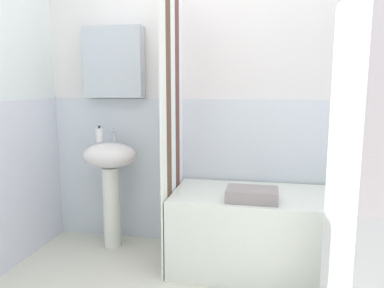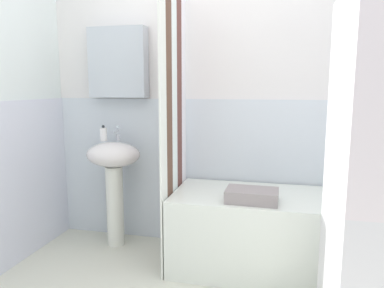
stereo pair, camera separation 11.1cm
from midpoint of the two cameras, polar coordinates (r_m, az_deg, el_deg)
name	(u,v)px [view 2 (the right image)]	position (r m, az deg, el deg)	size (l,w,h in m)	color
wall_back_tiled	(231,107)	(2.90, 7.24, 5.82)	(3.60, 0.18, 2.40)	silver
sink	(114,170)	(2.98, -11.18, -4.10)	(0.44, 0.34, 0.86)	white
faucet	(117,133)	(3.00, -10.70, 1.65)	(0.03, 0.12, 0.12)	silver
soap_dispenser	(104,134)	(3.01, -12.75, 1.52)	(0.06, 0.06, 0.13)	white
bathtub	(278,233)	(2.71, 14.60, -13.49)	(1.48, 0.65, 0.55)	white
shower_curtain	(174,128)	(2.61, -1.62, 2.46)	(0.01, 0.65, 2.00)	white
shampoo_bottle	(373,183)	(2.91, 27.56, -5.51)	(0.07, 0.07, 0.15)	#2F4995
body_wash_bottle	(354,179)	(2.91, 25.10, -4.98)	(0.05, 0.05, 0.18)	#297755
towel_folded	(252,195)	(2.44, 10.72, -7.98)	(0.34, 0.22, 0.08)	gray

